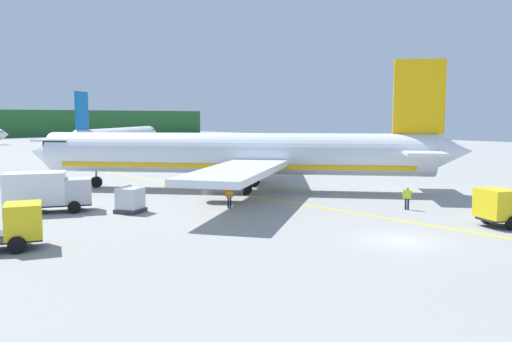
{
  "coord_description": "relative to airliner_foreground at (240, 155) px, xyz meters",
  "views": [
    {
      "loc": [
        -25.2,
        -14.86,
        6.94
      ],
      "look_at": [
        6.33,
        18.34,
        2.05
      ],
      "focal_mm": 36.07,
      "sensor_mm": 36.0,
      "label": 1
    }
  ],
  "objects": [
    {
      "name": "ground",
      "position": [
        -6.56,
        27.29,
        -3.49
      ],
      "size": [
        240.0,
        320.0,
        0.2
      ],
      "primitive_type": "cube",
      "color": "#999993"
    },
    {
      "name": "airliner_foreground",
      "position": [
        0.0,
        0.0,
        0.0
      ],
      "size": [
        29.89,
        34.72,
        11.9
      ],
      "color": "silver",
      "rests_on": "ground"
    },
    {
      "name": "airliner_mid_apron",
      "position": [
        14.51,
        49.54,
        -0.34
      ],
      "size": [
        30.78,
        27.0,
        10.7
      ],
      "color": "white",
      "rests_on": "ground"
    },
    {
      "name": "service_truck_baggage",
      "position": [
        -17.4,
        1.57,
        -1.78
      ],
      "size": [
        6.28,
        4.59,
        2.93
      ],
      "color": "silver",
      "rests_on": "ground"
    },
    {
      "name": "service_truck_catering",
      "position": [
        -23.27,
        -7.5,
        -2.21
      ],
      "size": [
        6.49,
        4.22,
        2.6
      ],
      "color": "yellow",
      "rests_on": "ground"
    },
    {
      "name": "cargo_container_near",
      "position": [
        -13.12,
        -2.7,
        -2.48
      ],
      "size": [
        2.37,
        2.37,
        1.93
      ],
      "color": "#333338",
      "rests_on": "ground"
    },
    {
      "name": "crew_marshaller",
      "position": [
        -6.78,
        -6.33,
        -2.41
      ],
      "size": [
        0.61,
        0.35,
        1.66
      ],
      "color": "#191E33",
      "rests_on": "ground"
    },
    {
      "name": "crew_loader_left",
      "position": [
        2.42,
        -15.93,
        -2.39
      ],
      "size": [
        0.42,
        0.56,
        1.7
      ],
      "color": "#191E33",
      "rests_on": "ground"
    },
    {
      "name": "apron_guide_line",
      "position": [
        -1.59,
        -4.55,
        -3.39
      ],
      "size": [
        0.3,
        60.0,
        0.01
      ],
      "primitive_type": "cube",
      "color": "yellow",
      "rests_on": "ground"
    }
  ]
}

